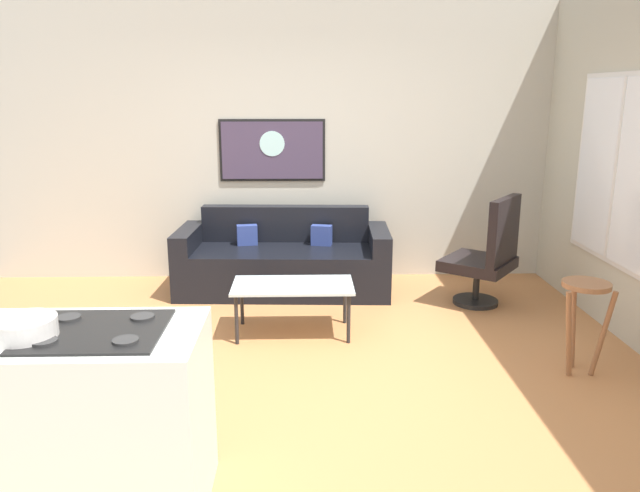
# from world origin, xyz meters

# --- Properties ---
(ground) EXTENTS (6.40, 6.40, 0.04)m
(ground) POSITION_xyz_m (0.00, 0.00, -0.02)
(ground) COLOR #BB7A47
(back_wall) EXTENTS (6.40, 0.05, 2.80)m
(back_wall) POSITION_xyz_m (0.00, 2.42, 1.40)
(back_wall) COLOR beige
(back_wall) RESTS_ON ground
(couch) EXTENTS (2.08, 0.90, 0.80)m
(couch) POSITION_xyz_m (-0.12, 1.90, 0.28)
(couch) COLOR black
(couch) RESTS_ON ground
(coffee_table) EXTENTS (0.97, 0.51, 0.42)m
(coffee_table) POSITION_xyz_m (-0.01, 0.77, 0.38)
(coffee_table) COLOR silver
(coffee_table) RESTS_ON ground
(armchair) EXTENTS (0.81, 0.81, 1.02)m
(armchair) POSITION_xyz_m (1.75, 1.40, 0.48)
(armchair) COLOR black
(armchair) RESTS_ON ground
(bar_stool) EXTENTS (0.37, 0.36, 0.66)m
(bar_stool) POSITION_xyz_m (2.00, -0.01, 0.51)
(bar_stool) COLOR #96613E
(bar_stool) RESTS_ON ground
(kitchen_counter) EXTENTS (1.44, 0.65, 0.91)m
(kitchen_counter) POSITION_xyz_m (-1.10, -1.36, 0.44)
(kitchen_counter) COLOR white
(kitchen_counter) RESTS_ON ground
(mixing_bowl) EXTENTS (0.27, 0.27, 0.10)m
(mixing_bowl) POSITION_xyz_m (-1.12, -1.44, 0.93)
(mixing_bowl) COLOR silver
(mixing_bowl) RESTS_ON kitchen_counter
(wall_painting) EXTENTS (1.08, 0.03, 0.63)m
(wall_painting) POSITION_xyz_m (-0.24, 2.38, 1.34)
(wall_painting) COLOR black
(window) EXTENTS (0.03, 1.39, 1.52)m
(window) POSITION_xyz_m (2.59, 0.90, 1.31)
(window) COLOR silver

